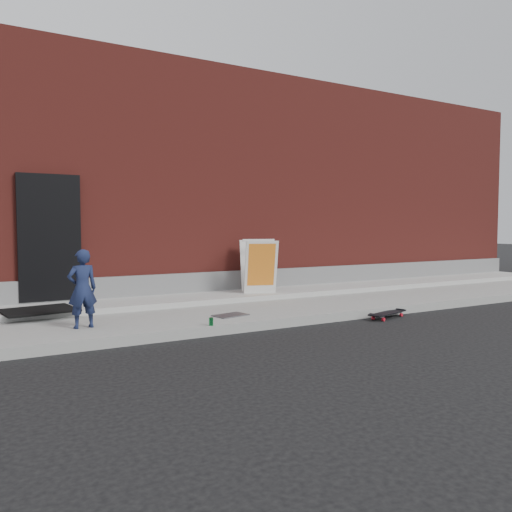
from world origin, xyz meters
TOP-DOWN VIEW (x-y plane):
  - ground at (0.00, 0.00)m, footprint 80.00×80.00m
  - sidewalk at (0.00, 1.50)m, footprint 20.00×3.00m
  - apron at (0.00, 2.40)m, footprint 20.00×1.20m
  - building at (-0.00, 6.99)m, footprint 20.00×8.10m
  - child at (-2.44, 0.79)m, footprint 0.43×0.30m
  - skateboard at (2.49, -0.16)m, footprint 0.92×0.47m
  - pizza_sign at (1.28, 2.26)m, footprint 0.86×0.94m
  - soda_can at (-0.78, 0.05)m, footprint 0.08×0.08m
  - doormat at (-2.90, 2.00)m, footprint 1.20×1.03m
  - utility_plate at (-0.17, 0.64)m, footprint 0.60×0.45m

SIDE VIEW (x-z plane):
  - ground at x=0.00m, z-range 0.00..0.00m
  - sidewalk at x=0.00m, z-range 0.00..0.15m
  - skateboard at x=2.49m, z-range 0.03..0.13m
  - utility_plate at x=-0.17m, z-range 0.15..0.17m
  - apron at x=0.00m, z-range 0.15..0.25m
  - soda_can at x=-0.78m, z-range 0.15..0.27m
  - doormat at x=-2.90m, z-range 0.25..0.28m
  - child at x=-2.44m, z-range 0.15..1.28m
  - pizza_sign at x=1.28m, z-range 0.25..1.34m
  - building at x=0.00m, z-range 0.00..5.00m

